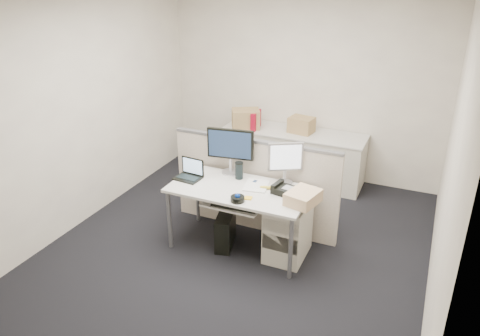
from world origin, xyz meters
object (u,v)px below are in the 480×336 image
at_px(monitor_main, 231,151).
at_px(desk_phone, 284,190).
at_px(desk, 239,194).
at_px(laptop, 187,170).

xyz_separation_m(monitor_main, desk_phone, (0.73, -0.24, -0.23)).
bearing_deg(desk_phone, desk, -159.59).
relative_size(desk, monitor_main, 2.82).
height_order(desk, monitor_main, monitor_main).
xyz_separation_m(monitor_main, laptop, (-0.37, -0.34, -0.16)).
xyz_separation_m(desk, desk_phone, (0.48, 0.08, 0.10)).
xyz_separation_m(desk, monitor_main, (-0.25, 0.32, 0.33)).
bearing_deg(laptop, desk, 7.03).
relative_size(laptop, desk_phone, 1.25).
distance_m(desk, monitor_main, 0.52).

